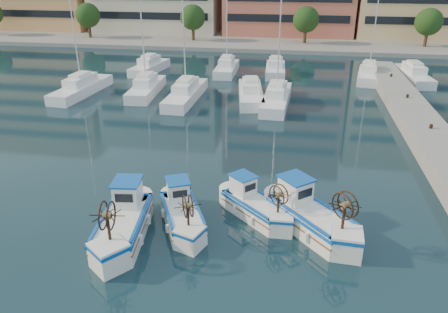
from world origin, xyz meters
The scene contains 6 objects.
ground centered at (0.00, 0.00, 0.00)m, with size 300.00×300.00×0.00m, color #16343B.
yacht_marina centered at (-3.00, 27.55, 0.53)m, with size 37.34×21.01×11.50m.
fishing_boat_a centered at (-4.67, -1.05, 0.85)m, with size 2.57×5.07×3.09m.
fishing_boat_b centered at (-2.16, 0.43, 0.72)m, with size 3.22×4.33×2.61m.
fishing_boat_c centered at (1.36, 1.87, 0.70)m, with size 3.95×3.85×2.53m.
fishing_boat_d centered at (4.18, 0.98, 0.85)m, with size 4.63×4.86×3.09m.
Camera 1 is at (3.06, -17.94, 12.22)m, focal length 35.00 mm.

